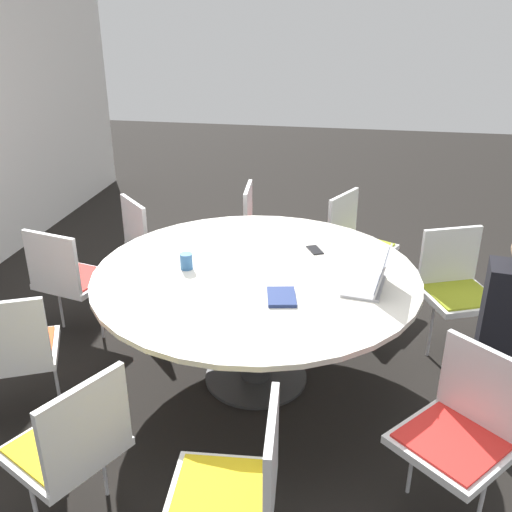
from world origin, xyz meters
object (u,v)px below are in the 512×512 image
spiral_notebook (282,297)px  handbag (317,262)px  chair_5 (68,274)px  cell_phone (315,250)px  chair_2 (356,239)px  chair_3 (263,227)px  laptop (372,279)px  coffee_cup (186,261)px  chair_1 (456,283)px  chair_8 (238,486)px  chair_6 (13,347)px  chair_9 (462,426)px  chair_7 (72,441)px  chair_4 (151,240)px

spiral_notebook → handbag: bearing=-2.2°
chair_5 → cell_phone: (0.12, -1.67, 0.26)m
handbag → chair_2: bearing=-131.4°
chair_3 → handbag: chair_3 is taller
laptop → handbag: (1.63, 0.40, -0.67)m
coffee_cup → cell_phone: 0.84m
chair_1 → laptop: (-0.68, 0.58, 0.31)m
spiral_notebook → coffee_cup: bearing=65.9°
handbag → chair_8: bearing=178.2°
chair_3 → laptop: laptop is taller
chair_5 → chair_6: same height
chair_9 → chair_1: bearing=-55.4°
chair_1 → handbag: size_ratio=2.35×
laptop → cell_phone: bearing=-134.7°
chair_6 → spiral_notebook: (0.33, -1.42, 0.27)m
chair_6 → chair_8: (-0.73, -1.40, 0.00)m
chair_2 → chair_7: (-2.51, 1.15, 0.00)m
chair_5 → handbag: (1.28, -1.62, -0.36)m
chair_3 → chair_6: 2.26m
chair_7 → chair_9: size_ratio=1.00×
chair_4 → spiral_notebook: (-1.25, -1.20, 0.27)m
chair_3 → chair_6: (-2.01, 1.04, 0.00)m
chair_1 → chair_3: size_ratio=1.00×
chair_6 → chair_7: (-0.62, -0.65, 0.00)m
chair_7 → coffee_cup: 1.27m
chair_4 → chair_9: bearing=5.2°
chair_3 → handbag: 0.59m
chair_3 → chair_4: 0.92m
cell_phone → spiral_notebook: bearing=169.7°
chair_6 → handbag: chair_6 is taller
chair_2 → chair_8: (-2.62, 0.41, 0.00)m
handbag → chair_5: bearing=128.2°
chair_7 → laptop: laptop is taller
chair_3 → handbag: bearing=105.2°
chair_9 → coffee_cup: (0.83, 1.49, 0.31)m
coffee_cup → cell_phone: size_ratio=0.62×
chair_4 → coffee_cup: (-0.98, -0.59, 0.31)m
chair_7 → coffee_cup: coffee_cup is taller
chair_3 → chair_4: same height
chair_3 → spiral_notebook: size_ratio=3.60×
chair_8 → spiral_notebook: 1.10m
chair_5 → handbag: chair_5 is taller
chair_1 → chair_3: bearing=-50.9°
chair_7 → chair_9: 1.70m
spiral_notebook → cell_phone: spiral_notebook is taller
chair_1 → chair_7: (-1.84, 1.83, 0.00)m
chair_6 → cell_phone: bearing=8.5°
chair_5 → chair_8: same height
chair_6 → chair_1: bearing=1.6°
chair_1 → laptop: bearing=27.2°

